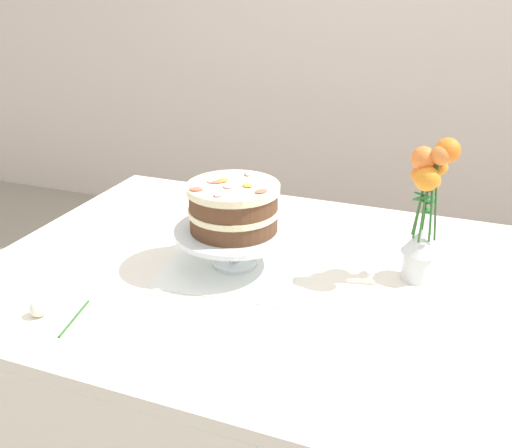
{
  "coord_description": "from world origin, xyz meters",
  "views": [
    {
      "loc": [
        0.38,
        -1.11,
        1.39
      ],
      "look_at": [
        -0.04,
        -0.0,
        0.86
      ],
      "focal_mm": 38.52,
      "sensor_mm": 36.0,
      "label": 1
    }
  ],
  "objects": [
    {
      "name": "dining_table",
      "position": [
        0.0,
        -0.03,
        0.65
      ],
      "size": [
        1.4,
        1.0,
        0.74
      ],
      "color": "white",
      "rests_on": "ground"
    },
    {
      "name": "linen_napkin",
      "position": [
        -0.09,
        -0.01,
        0.74
      ],
      "size": [
        0.35,
        0.35,
        0.0
      ],
      "primitive_type": "cube",
      "rotation": [
        0.0,
        0.0,
        0.09
      ],
      "color": "white",
      "rests_on": "dining_table"
    },
    {
      "name": "cake_stand",
      "position": [
        -0.09,
        -0.01,
        0.82
      ],
      "size": [
        0.29,
        0.29,
        0.1
      ],
      "color": "silver",
      "rests_on": "linen_napkin"
    },
    {
      "name": "layer_cake",
      "position": [
        -0.09,
        -0.01,
        0.9
      ],
      "size": [
        0.22,
        0.22,
        0.12
      ],
      "color": "brown",
      "rests_on": "cake_stand"
    },
    {
      "name": "flower_vase",
      "position": [
        0.34,
        0.09,
        0.92
      ],
      "size": [
        0.1,
        0.12,
        0.35
      ],
      "color": "silver",
      "rests_on": "dining_table"
    },
    {
      "name": "fallen_rose",
      "position": [
        -0.39,
        -0.36,
        0.76
      ],
      "size": [
        0.11,
        0.13,
        0.04
      ],
      "color": "#2D6028",
      "rests_on": "dining_table"
    }
  ]
}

